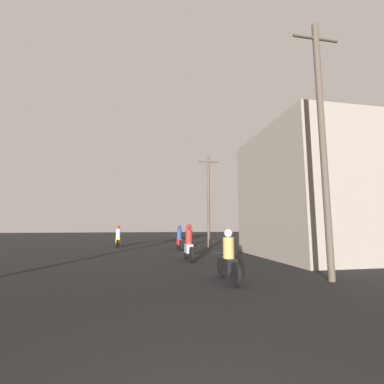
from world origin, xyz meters
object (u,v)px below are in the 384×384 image
object	(u,v)px
motorcycle_red	(179,240)
utility_pole_far	(208,198)
motorcycle_black	(228,260)
motorcycle_silver	(189,246)
motorcycle_yellow	(118,238)
building_right_near	(309,194)
utility_pole_near	(322,139)

from	to	relation	value
motorcycle_red	utility_pole_far	xyz separation A→B (m)	(2.38, 1.29, 3.00)
motorcycle_black	motorcycle_silver	distance (m)	4.70
motorcycle_yellow	building_right_near	world-z (taller)	building_right_near
utility_pole_near	utility_pole_far	size ratio (longest dim) A/B	1.18
motorcycle_red	building_right_near	size ratio (longest dim) A/B	0.30
motorcycle_silver	motorcycle_yellow	world-z (taller)	motorcycle_silver
utility_pole_far	motorcycle_silver	bearing A→B (deg)	-111.75
utility_pole_far	motorcycle_black	bearing A→B (deg)	-101.39
motorcycle_yellow	motorcycle_red	bearing A→B (deg)	-29.78
building_right_near	utility_pole_near	world-z (taller)	utility_pole_near
motorcycle_red	motorcycle_silver	bearing A→B (deg)	-92.54
motorcycle_silver	utility_pole_near	distance (m)	7.16
motorcycle_silver	motorcycle_red	bearing A→B (deg)	95.02
building_right_near	utility_pole_near	distance (m)	6.13
motorcycle_black	motorcycle_yellow	bearing A→B (deg)	109.38
utility_pole_far	building_right_near	bearing A→B (deg)	-60.33
motorcycle_black	building_right_near	size ratio (longest dim) A/B	0.28
motorcycle_yellow	utility_pole_far	world-z (taller)	utility_pole_far
motorcycle_black	utility_pole_far	xyz separation A→B (m)	(2.28, 11.31, 3.03)
motorcycle_red	utility_pole_far	world-z (taller)	utility_pole_far
building_right_near	utility_pole_far	distance (m)	7.66
utility_pole_near	motorcycle_yellow	bearing A→B (deg)	118.14
motorcycle_black	utility_pole_far	world-z (taller)	utility_pole_far
building_right_near	utility_pole_far	xyz separation A→B (m)	(-3.79, 6.65, 0.39)
motorcycle_red	utility_pole_near	world-z (taller)	utility_pole_near
motorcycle_red	utility_pole_near	size ratio (longest dim) A/B	0.26
motorcycle_black	utility_pole_far	bearing A→B (deg)	79.62
motorcycle_red	utility_pole_far	size ratio (longest dim) A/B	0.31
motorcycle_black	motorcycle_silver	world-z (taller)	motorcycle_silver
motorcycle_silver	motorcycle_red	distance (m)	5.35
motorcycle_red	motorcycle_black	bearing A→B (deg)	-89.16
motorcycle_red	utility_pole_near	xyz separation A→B (m)	(3.07, -10.55, 3.64)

